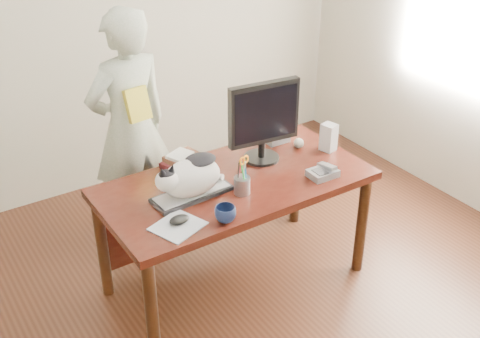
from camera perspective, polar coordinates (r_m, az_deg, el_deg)
name	(u,v)px	position (r m, az deg, el deg)	size (l,w,h in m)	color
room	(304,124)	(2.83, 6.12, 4.24)	(4.50, 4.50, 4.50)	black
desk	(228,196)	(3.67, -1.10, -2.54)	(1.60, 0.80, 0.75)	black
keyboard	(192,194)	(3.39, -4.57, -2.36)	(0.47, 0.20, 0.03)	black
cat	(189,177)	(3.32, -4.84, -0.72)	(0.45, 0.25, 0.26)	silver
monitor	(264,118)	(3.63, 2.27, 4.88)	(0.46, 0.25, 0.51)	black
pen_cup	(242,183)	(3.38, 0.21, -1.36)	(0.12, 0.12, 0.23)	gray
mousepad	(178,226)	(3.15, -5.92, -5.41)	(0.30, 0.29, 0.01)	silver
mouse	(179,220)	(3.16, -5.79, -4.80)	(0.13, 0.10, 0.04)	black
coffee_mug	(225,214)	(3.16, -1.39, -4.29)	(0.11, 0.11, 0.09)	#0D1736
phone	(323,172)	(3.60, 7.89, -0.31)	(0.18, 0.15, 0.08)	slate
speaker	(329,137)	(3.88, 8.40, 2.99)	(0.10, 0.11, 0.18)	#AFAEB1
baseball	(299,143)	(3.91, 5.59, 2.46)	(0.07, 0.07, 0.07)	beige
book_stack	(182,160)	(3.69, -5.52, 0.85)	(0.27, 0.23, 0.09)	#451215
calculator	(272,135)	(4.01, 3.09, 3.24)	(0.15, 0.20, 0.06)	slate
person	(130,128)	(4.08, -10.41, 3.83)	(0.60, 0.39, 1.63)	silver
held_book	(138,104)	(3.84, -9.69, 6.06)	(0.17, 0.11, 0.21)	gold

